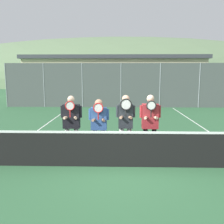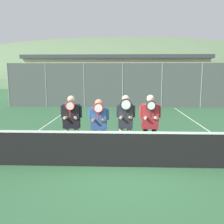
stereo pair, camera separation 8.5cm
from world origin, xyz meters
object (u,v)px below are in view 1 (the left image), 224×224
player_center_left (99,123)px  player_center_right (126,121)px  player_leftmost (71,121)px  car_left_of_center (139,92)px  player_rightmost (150,121)px  car_far_left (71,91)px  car_center (206,92)px

player_center_left → player_center_right: size_ratio=0.93×
player_leftmost → player_center_right: 1.54m
player_center_left → car_left_of_center: bearing=80.5°
player_center_right → player_rightmost: size_ratio=0.99×
player_center_left → car_far_left: size_ratio=0.37×
player_center_right → car_left_of_center: size_ratio=0.39×
player_leftmost → player_rightmost: player_rightmost is taller
car_left_of_center → car_center: car_center is taller
car_far_left → player_center_left: bearing=-75.7°
player_leftmost → player_center_left: player_leftmost is taller
player_leftmost → player_center_right: bearing=0.9°
car_left_of_center → player_rightmost: bearing=-93.3°
car_far_left → car_center: 10.72m
player_leftmost → player_rightmost: 2.23m
player_rightmost → car_center: car_center is taller
player_leftmost → car_center: 15.22m
player_leftmost → car_far_left: (-2.50, 12.93, -0.11)m
player_rightmost → car_far_left: bearing=110.0°
car_far_left → player_leftmost: bearing=-79.1°
player_center_right → car_center: car_center is taller
player_center_left → car_center: size_ratio=0.41×
player_center_left → player_leftmost: bearing=-178.3°
player_leftmost → car_left_of_center: player_leftmost is taller
player_center_right → player_center_left: bearing=-179.8°
player_center_left → car_left_of_center: size_ratio=0.36×
player_leftmost → car_left_of_center: 13.47m
player_center_left → player_rightmost: bearing=-3.7°
player_center_right → car_left_of_center: bearing=83.8°
player_leftmost → car_left_of_center: bearing=77.2°
car_far_left → car_left_of_center: size_ratio=0.99×
player_leftmost → car_center: bearing=57.3°
player_center_left → player_center_right: player_center_right is taller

